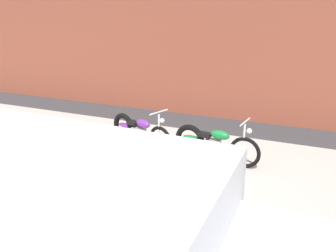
% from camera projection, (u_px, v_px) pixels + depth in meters
% --- Properties ---
extents(ground_plane, '(80.00, 80.00, 0.00)m').
position_uv_depth(ground_plane, '(136.00, 188.00, 5.99)').
color(ground_plane, '#38383A').
extents(sidewalk_slab, '(36.00, 3.50, 0.01)m').
position_uv_depth(sidewalk_slab, '(172.00, 153.00, 7.51)').
color(sidewalk_slab, '#B2ADA3').
rests_on(sidewalk_slab, ground).
extents(brick_building_wall, '(36.00, 0.50, 4.61)m').
position_uv_depth(brick_building_wall, '(215.00, 43.00, 9.78)').
color(brick_building_wall, brown).
rests_on(brick_building_wall, ground).
extents(motorcycle_purple, '(1.93, 0.87, 1.03)m').
position_uv_depth(motorcycle_purple, '(137.00, 130.00, 7.87)').
color(motorcycle_purple, black).
rests_on(motorcycle_purple, ground).
extents(motorcycle_green, '(2.00, 0.64, 1.03)m').
position_uv_depth(motorcycle_green, '(209.00, 143.00, 7.08)').
color(motorcycle_green, black).
rests_on(motorcycle_green, ground).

